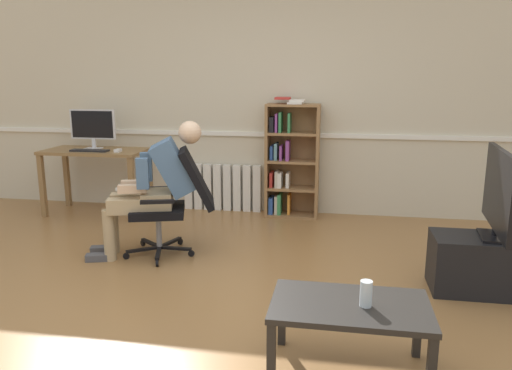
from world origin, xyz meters
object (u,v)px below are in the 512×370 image
Objects in this scene: office_chair at (176,198)px; imac_monitor at (93,126)px; tv_stand at (491,265)px; coffee_table at (350,312)px; computer_desk at (96,160)px; bookshelf at (289,161)px; tv_screen at (499,193)px; computer_mouse at (118,150)px; radiator at (223,187)px; keyboard at (90,151)px; drinking_glass at (366,294)px; person_seated at (155,185)px.

imac_monitor is at bearing -147.69° from office_chair.
tv_stand is 1.02× the size of coffee_table.
computer_desk is 0.39m from imac_monitor.
bookshelf is 1.62× the size of coffee_table.
computer_mouse is at bearing 74.22° from tv_screen.
bookshelf is at bearing -7.12° from radiator.
coffee_table is at bearing -77.82° from bookshelf.
computer_mouse is (0.33, 0.02, 0.01)m from keyboard.
computer_mouse is 0.72× the size of drinking_glass.
bookshelf is 3.15m from drinking_glass.
person_seated is (1.19, -1.20, 0.01)m from computer_desk.
coffee_table is at bearing -44.08° from imac_monitor.
computer_desk is 1.78m from office_chair.
office_chair is at bearing -45.41° from computer_mouse.
drinking_glass is at bearing -43.52° from imac_monitor.
drinking_glass is (2.61, -2.65, -0.30)m from computer_mouse.
coffee_table is at bearing 166.61° from drinking_glass.
bookshelf reaches higher than person_seated.
bookshelf is at bearing 132.68° from office_chair.
radiator is at bearing 12.11° from imac_monitor.
bookshelf is 1.45× the size of radiator.
radiator is 1.56m from office_chair.
coffee_table is at bearing -43.79° from computer_desk.
office_chair reaches higher than drinking_glass.
tv_screen reaches higher than tv_stand.
person_seated is at bearing -124.60° from bookshelf.
office_chair is at bearing -36.89° from keyboard.
bookshelf is at bearing 7.43° from computer_desk.
tv_screen reaches higher than drinking_glass.
coffee_table is at bearing 30.87° from person_seated.
bookshelf is at bearing 48.86° from tv_screen.
person_seated is at bearing 173.11° from tv_stand.
office_chair is (1.41, -1.23, -0.50)m from imac_monitor.
drinking_glass is (0.08, -0.02, 0.12)m from coffee_table.
tv_stand is (3.97, -1.61, -0.81)m from imac_monitor.
computer_desk is 4.05m from drinking_glass.
computer_mouse is at bearing -151.95° from office_chair.
tv_screen reaches higher than computer_mouse.
person_seated is at bearing 137.41° from coffee_table.
tv_screen reaches higher than radiator.
bookshelf reaches higher than computer_mouse.
tv_stand is (3.92, -1.53, -0.43)m from computer_desk.
coffee_table is (2.92, -2.83, -0.67)m from imac_monitor.
computer_mouse is 1.28m from radiator.
computer_desk is at bearing 74.39° from tv_screen.
computer_mouse reaches higher than drinking_glass.
drinking_glass is at bearing -41.81° from keyboard.
imac_monitor is 2.31m from bookshelf.
office_chair is 1.15× the size of coffee_table.
computer_desk is 2.11× the size of imac_monitor.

